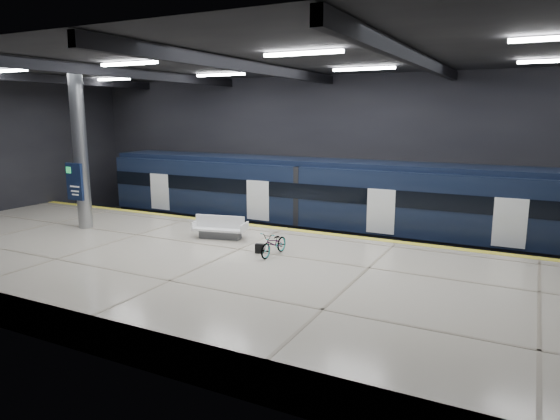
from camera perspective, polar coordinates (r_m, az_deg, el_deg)
The scene contains 10 objects.
ground at distance 19.89m, azimuth -3.11°, elevation -6.86°, with size 30.00×30.00×0.00m, color black.
room_shell at distance 18.94m, azimuth -3.29°, elevation 9.85°, with size 30.10×16.10×8.05m.
platform at distance 17.71m, azimuth -7.23°, elevation -7.33°, with size 30.00×11.00×1.10m, color beige.
safety_strip at distance 21.92m, azimuth 0.47°, elevation -2.16°, with size 30.00×0.40×0.01m, color yellow.
rails at distance 24.59m, azimuth 3.34°, elevation -3.19°, with size 30.00×1.52×0.16m.
train at distance 23.24m, azimuth 9.54°, elevation 0.84°, with size 29.40×2.84×3.79m.
bench at distance 20.36m, azimuth -6.86°, elevation -2.31°, with size 2.28×1.31×0.95m.
bicycle at distance 17.79m, azimuth -0.69°, elevation -3.84°, with size 0.58×1.66×0.87m, color #99999E.
pannier_bag at distance 18.14m, azimuth -2.37°, elevation -4.42°, with size 0.30×0.18×0.35m, color black.
info_column at distance 23.36m, azimuth -21.90°, elevation 6.20°, with size 0.90×0.78×6.90m.
Camera 1 is at (9.56, -16.34, 6.08)m, focal length 32.00 mm.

